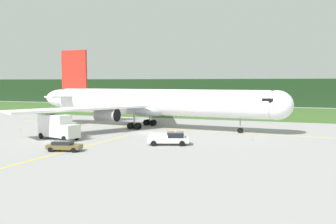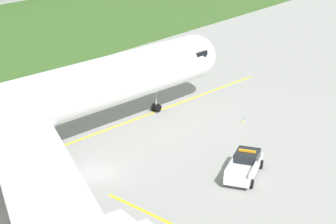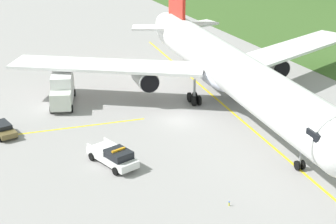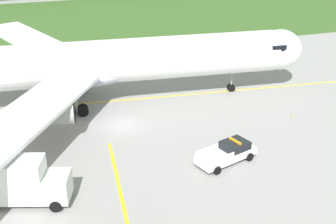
{
  "view_description": "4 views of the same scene",
  "coord_description": "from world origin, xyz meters",
  "px_view_note": "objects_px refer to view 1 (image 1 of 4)",
  "views": [
    {
      "loc": [
        23.54,
        -58.38,
        8.8
      ],
      "look_at": [
        1.38,
        7.42,
        3.1
      ],
      "focal_mm": 39.33,
      "sensor_mm": 36.0,
      "label": 1
    },
    {
      "loc": [
        -32.65,
        -32.39,
        22.34
      ],
      "look_at": [
        5.71,
        -3.42,
        4.69
      ],
      "focal_mm": 64.05,
      "sensor_mm": 36.0,
      "label": 2
    },
    {
      "loc": [
        51.07,
        -23.48,
        23.5
      ],
      "look_at": [
        2.82,
        -2.52,
        2.43
      ],
      "focal_mm": 57.56,
      "sensor_mm": 36.0,
      "label": 3
    },
    {
      "loc": [
        -8.47,
        -41.63,
        20.95
      ],
      "look_at": [
        4.13,
        -3.21,
        2.41
      ],
      "focal_mm": 47.86,
      "sensor_mm": 36.0,
      "label": 4
    }
  ],
  "objects_px": {
    "catering_truck": "(58,126)",
    "staff_car": "(64,146)",
    "airliner": "(153,103)",
    "ops_pickup_truck": "(170,139)"
  },
  "relations": [
    {
      "from": "catering_truck",
      "to": "airliner",
      "type": "bearing_deg",
      "value": 63.37
    },
    {
      "from": "ops_pickup_truck",
      "to": "staff_car",
      "type": "bearing_deg",
      "value": -142.66
    },
    {
      "from": "catering_truck",
      "to": "staff_car",
      "type": "relative_size",
      "value": 1.68
    },
    {
      "from": "ops_pickup_truck",
      "to": "catering_truck",
      "type": "height_order",
      "value": "catering_truck"
    },
    {
      "from": "catering_truck",
      "to": "staff_car",
      "type": "xyz_separation_m",
      "value": [
        6.63,
        -8.05,
        -1.27
      ]
    },
    {
      "from": "ops_pickup_truck",
      "to": "staff_car",
      "type": "distance_m",
      "value": 14.25
    },
    {
      "from": "airliner",
      "to": "ops_pickup_truck",
      "type": "relative_size",
      "value": 8.44
    },
    {
      "from": "catering_truck",
      "to": "ops_pickup_truck",
      "type": "bearing_deg",
      "value": 1.9
    },
    {
      "from": "airliner",
      "to": "catering_truck",
      "type": "distance_m",
      "value": 19.98
    },
    {
      "from": "staff_car",
      "to": "ops_pickup_truck",
      "type": "bearing_deg",
      "value": 37.34
    }
  ]
}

